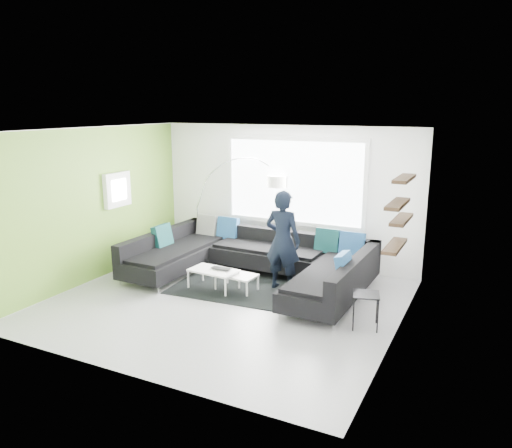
{
  "coord_description": "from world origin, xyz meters",
  "views": [
    {
      "loc": [
        3.86,
        -6.69,
        3.16
      ],
      "look_at": [
        0.13,
        0.9,
        1.16
      ],
      "focal_mm": 35.0,
      "sensor_mm": 36.0,
      "label": 1
    }
  ],
  "objects": [
    {
      "name": "arc_lamp",
      "position": [
        -1.85,
        2.09,
        1.07
      ],
      "size": [
        2.12,
        1.15,
        2.14
      ],
      "primitive_type": null,
      "rotation": [
        0.0,
        0.0,
        0.18
      ],
      "color": "silver",
      "rests_on": "ground"
    },
    {
      "name": "coffee_table",
      "position": [
        -0.3,
        0.52,
        0.18
      ],
      "size": [
        1.13,
        0.71,
        0.35
      ],
      "primitive_type": "cube",
      "rotation": [
        0.0,
        0.0,
        -0.08
      ],
      "color": "white",
      "rests_on": "ground"
    },
    {
      "name": "side_table",
      "position": [
        2.3,
        0.1,
        0.26
      ],
      "size": [
        0.46,
        0.46,
        0.52
      ],
      "primitive_type": "cube",
      "rotation": [
        0.0,
        0.0,
        0.26
      ],
      "color": "black",
      "rests_on": "ground"
    },
    {
      "name": "ground",
      "position": [
        0.0,
        0.0,
        0.0
      ],
      "size": [
        5.5,
        5.5,
        0.0
      ],
      "primitive_type": "plane",
      "color": "gray",
      "rests_on": "ground"
    },
    {
      "name": "room_shell",
      "position": [
        0.04,
        0.21,
        1.81
      ],
      "size": [
        5.54,
        5.04,
        2.82
      ],
      "color": "white",
      "rests_on": "ground"
    },
    {
      "name": "person",
      "position": [
        0.59,
        1.0,
        0.89
      ],
      "size": [
        0.67,
        0.46,
        1.77
      ],
      "primitive_type": "imported",
      "rotation": [
        0.0,
        0.0,
        3.11
      ],
      "color": "black",
      "rests_on": "ground"
    },
    {
      "name": "laptop",
      "position": [
        -0.38,
        0.48,
        0.37
      ],
      "size": [
        0.37,
        0.24,
        0.03
      ],
      "primitive_type": "imported",
      "rotation": [
        0.0,
        0.0,
        -0.0
      ],
      "color": "black",
      "rests_on": "coffee_table"
    },
    {
      "name": "rug",
      "position": [
        -0.03,
        0.84,
        0.01
      ],
      "size": [
        2.59,
        1.96,
        0.01
      ],
      "primitive_type": "cube",
      "rotation": [
        0.0,
        0.0,
        0.07
      ],
      "color": "black",
      "rests_on": "ground"
    },
    {
      "name": "sectional_sofa",
      "position": [
        -0.06,
        0.99,
        0.39
      ],
      "size": [
        4.21,
        2.66,
        0.9
      ],
      "rotation": [
        0.0,
        0.0,
        -0.02
      ],
      "color": "black",
      "rests_on": "ground"
    }
  ]
}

